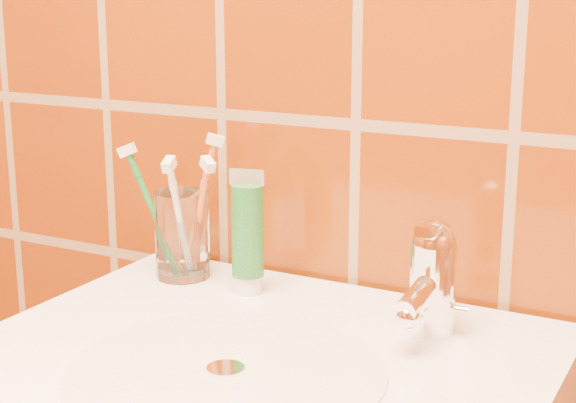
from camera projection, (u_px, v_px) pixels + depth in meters
The scene contains 7 objects.
glass_tumbler at pixel (182, 235), 1.07m from camera, with size 0.07×0.07×0.11m, color white.
toothpaste_tube at pixel (248, 236), 1.01m from camera, with size 0.04×0.04×0.15m.
faucet at pixel (432, 275), 0.89m from camera, with size 0.05×0.11×0.12m.
toothbrush_0 at pixel (180, 221), 1.04m from camera, with size 0.04×0.08×0.17m, color white, non-canonical shape.
toothbrush_1 at pixel (154, 213), 1.06m from camera, with size 0.09×0.04×0.17m, color #1D6E2D, non-canonical shape.
toothbrush_2 at pixel (199, 206), 1.08m from camera, with size 0.06×0.05×0.18m, color orange, non-canonical shape.
toothbrush_3 at pixel (198, 220), 1.05m from camera, with size 0.07×0.05×0.16m, color orange, non-canonical shape.
Camera 1 is at (0.41, 0.27, 1.20)m, focal length 55.00 mm.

